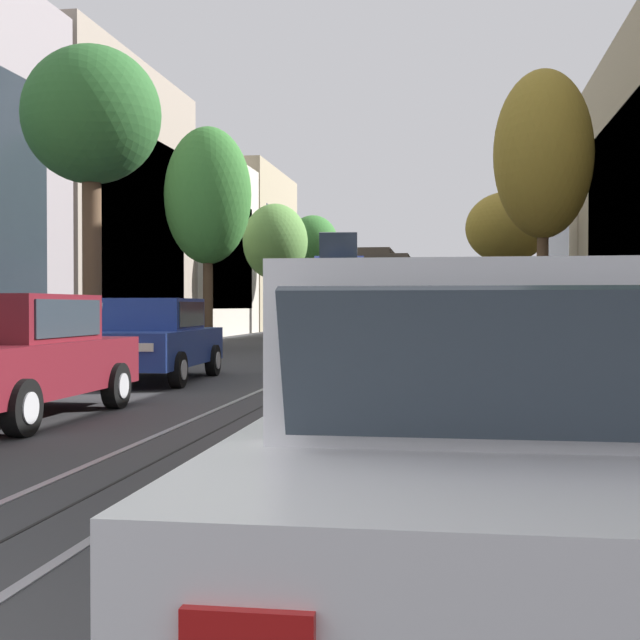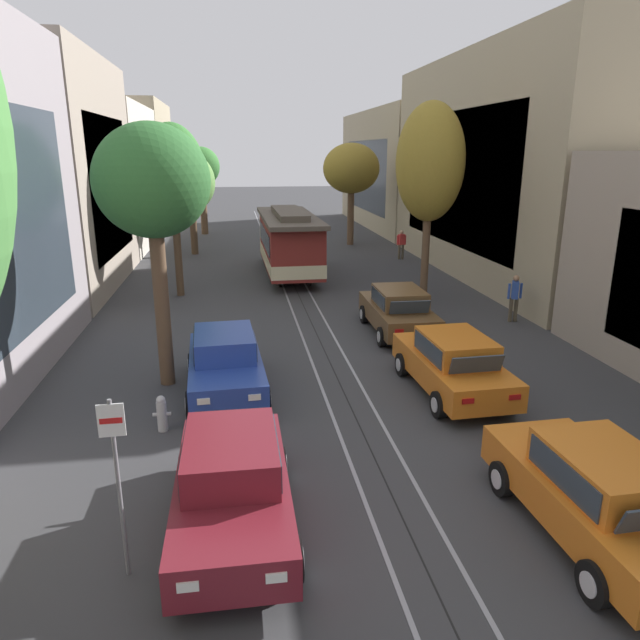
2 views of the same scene
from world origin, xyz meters
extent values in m
plane|color=#38383A|center=(0.00, 23.49, 0.00)|extent=(160.00, 160.00, 0.00)
cube|color=gray|center=(-0.53, 27.36, 0.01)|extent=(0.08, 66.72, 0.01)
cube|color=gray|center=(0.53, 27.36, 0.01)|extent=(0.08, 66.72, 0.01)
cube|color=black|center=(0.00, 27.36, 0.00)|extent=(0.03, 66.72, 0.01)
cube|color=gray|center=(-10.38, 27.36, 4.98)|extent=(4.73, 11.44, 9.97)
cube|color=#2D3842|center=(-8.03, 27.36, 4.49)|extent=(0.04, 8.22, 5.98)
cube|color=beige|center=(-10.14, 39.10, 4.40)|extent=(4.26, 11.44, 8.81)
cube|color=#2D3842|center=(-8.03, 39.10, 3.96)|extent=(0.04, 8.22, 5.28)
cube|color=tan|center=(-10.29, 50.84, 4.92)|extent=(4.56, 11.44, 9.83)
cube|color=#2D3842|center=(-8.03, 50.84, 4.42)|extent=(0.04, 8.22, 5.90)
cube|color=#2D3842|center=(8.03, 27.36, 4.72)|extent=(0.04, 13.70, 6.30)
cube|color=tan|center=(10.34, 46.93, 4.56)|extent=(4.66, 19.27, 9.11)
cube|color=#2D3842|center=(8.03, 46.93, 4.10)|extent=(0.04, 13.70, 5.47)
cube|color=maroon|center=(-2.84, 8.26, 0.65)|extent=(1.80, 4.30, 0.66)
cube|color=maroon|center=(-2.84, 8.41, 1.28)|extent=(1.48, 2.07, 0.60)
cube|color=#2D3842|center=(-2.84, 9.59, 1.26)|extent=(1.30, 0.20, 0.45)
cube|color=#2D3842|center=(-2.09, 8.41, 1.28)|extent=(0.03, 1.81, 0.47)
cube|color=#B21414|center=(-2.28, 10.42, 0.75)|extent=(0.28, 0.04, 0.12)
cube|color=#B21414|center=(-3.40, 10.42, 0.75)|extent=(0.28, 0.04, 0.12)
cylinder|color=black|center=(-1.96, 6.93, 0.32)|extent=(0.20, 0.64, 0.64)
cylinder|color=silver|center=(-1.85, 6.93, 0.32)|extent=(0.02, 0.35, 0.35)
cylinder|color=black|center=(-1.96, 9.59, 0.32)|extent=(0.20, 0.64, 0.64)
cylinder|color=silver|center=(-1.85, 9.59, 0.32)|extent=(0.02, 0.35, 0.35)
cube|color=#233D93|center=(-3.01, 13.92, 0.65)|extent=(2.01, 4.38, 0.66)
cube|color=#233D93|center=(-3.02, 14.07, 1.28)|extent=(1.57, 2.13, 0.60)
cube|color=#2D3842|center=(-2.98, 13.24, 1.26)|extent=(1.34, 0.29, 0.47)
cube|color=#2D3842|center=(-3.07, 15.25, 1.26)|extent=(1.30, 0.26, 0.45)
cube|color=#2D3842|center=(-2.27, 14.11, 1.28)|extent=(0.12, 1.81, 0.47)
cube|color=#2D3842|center=(-3.76, 14.04, 1.28)|extent=(0.12, 1.81, 0.47)
cube|color=white|center=(-2.35, 11.79, 0.75)|extent=(0.28, 0.05, 0.14)
cube|color=#B21414|center=(-2.56, 16.11, 0.75)|extent=(0.28, 0.05, 0.12)
cube|color=white|center=(-3.46, 11.74, 0.75)|extent=(0.28, 0.05, 0.14)
cube|color=#B21414|center=(-3.67, 16.05, 0.75)|extent=(0.28, 0.05, 0.12)
cylinder|color=black|center=(-2.07, 12.63, 0.32)|extent=(0.23, 0.65, 0.64)
cylinder|color=silver|center=(-1.96, 12.64, 0.32)|extent=(0.04, 0.35, 0.35)
cylinder|color=black|center=(-3.82, 12.55, 0.32)|extent=(0.23, 0.65, 0.64)
cylinder|color=silver|center=(-3.93, 12.54, 0.32)|extent=(0.04, 0.35, 0.35)
cylinder|color=black|center=(-2.19, 15.30, 0.32)|extent=(0.23, 0.65, 0.64)
cylinder|color=silver|center=(-2.08, 15.30, 0.32)|extent=(0.04, 0.35, 0.35)
cylinder|color=black|center=(-3.95, 15.21, 0.32)|extent=(0.23, 0.65, 0.64)
cylinder|color=silver|center=(-4.06, 15.21, 0.32)|extent=(0.04, 0.35, 0.35)
cube|color=silver|center=(2.84, 2.00, 0.65)|extent=(1.83, 4.31, 0.66)
cube|color=silver|center=(2.84, 1.85, 1.28)|extent=(1.49, 2.07, 0.60)
cube|color=#2D3842|center=(2.84, 2.69, 1.26)|extent=(1.33, 0.23, 0.47)
cube|color=#2D3842|center=(2.85, 0.67, 1.26)|extent=(1.30, 0.21, 0.45)
cube|color=#2D3842|center=(2.09, 1.84, 1.28)|extent=(0.04, 1.81, 0.47)
cube|color=white|center=(2.27, 4.16, 0.75)|extent=(0.28, 0.04, 0.14)
cube|color=#B21414|center=(2.30, -0.16, 0.75)|extent=(0.28, 0.04, 0.12)
cube|color=white|center=(3.39, 4.16, 0.75)|extent=(0.28, 0.04, 0.14)
cylinder|color=black|center=(1.95, 3.33, 0.32)|extent=(0.20, 0.64, 0.64)
cylinder|color=silver|center=(1.84, 3.33, 0.32)|extent=(0.02, 0.35, 0.35)
cylinder|color=black|center=(3.71, 3.34, 0.32)|extent=(0.20, 0.64, 0.64)
cube|color=orange|center=(2.89, 7.21, 0.65)|extent=(1.95, 4.36, 0.66)
cube|color=orange|center=(2.90, 7.06, 1.28)|extent=(1.55, 2.11, 0.60)
cube|color=#2D3842|center=(2.87, 7.89, 1.26)|extent=(1.34, 0.27, 0.47)
cube|color=#2D3842|center=(2.94, 5.87, 1.26)|extent=(1.30, 0.24, 0.45)
cube|color=#2D3842|center=(2.15, 7.03, 1.28)|extent=(0.09, 1.81, 0.47)
cube|color=#2D3842|center=(3.64, 7.08, 1.28)|extent=(0.09, 1.81, 0.47)
cube|color=white|center=(2.26, 9.35, 0.75)|extent=(0.28, 0.05, 0.14)
cube|color=#B21414|center=(2.41, 5.03, 0.75)|extent=(0.28, 0.05, 0.12)
cube|color=white|center=(3.38, 9.38, 0.75)|extent=(0.28, 0.05, 0.14)
cube|color=#B21414|center=(3.52, 5.07, 0.75)|extent=(0.28, 0.05, 0.12)
cylinder|color=black|center=(1.97, 8.51, 0.32)|extent=(0.22, 0.65, 0.64)
cylinder|color=silver|center=(1.86, 8.50, 0.32)|extent=(0.03, 0.35, 0.35)
cylinder|color=black|center=(3.73, 8.57, 0.32)|extent=(0.22, 0.65, 0.64)
cylinder|color=silver|center=(3.84, 8.57, 0.32)|extent=(0.03, 0.35, 0.35)
cylinder|color=black|center=(2.06, 5.84, 0.32)|extent=(0.22, 0.65, 0.64)
cylinder|color=silver|center=(1.95, 5.84, 0.32)|extent=(0.03, 0.35, 0.35)
cylinder|color=black|center=(3.82, 5.90, 0.32)|extent=(0.22, 0.65, 0.64)
cylinder|color=silver|center=(3.93, 5.91, 0.32)|extent=(0.03, 0.35, 0.35)
cube|color=orange|center=(2.75, 13.08, 0.65)|extent=(1.97, 4.37, 0.66)
cube|color=orange|center=(2.75, 12.93, 1.28)|extent=(1.56, 2.12, 0.60)
cube|color=#2D3842|center=(2.72, 13.77, 1.26)|extent=(1.34, 0.28, 0.47)
cube|color=#2D3842|center=(2.80, 11.75, 1.26)|extent=(1.30, 0.25, 0.45)
cube|color=#2D3842|center=(2.00, 12.90, 1.28)|extent=(0.10, 1.81, 0.47)
cube|color=#2D3842|center=(3.50, 12.96, 1.28)|extent=(0.10, 1.81, 0.47)
cube|color=white|center=(2.10, 15.21, 0.75)|extent=(0.28, 0.05, 0.14)
cube|color=#B21414|center=(2.28, 10.90, 0.75)|extent=(0.28, 0.05, 0.12)
cube|color=white|center=(3.21, 15.26, 0.75)|extent=(0.28, 0.05, 0.14)
cube|color=#B21414|center=(3.39, 10.94, 0.75)|extent=(0.28, 0.05, 0.12)
cylinder|color=black|center=(1.81, 14.37, 0.32)|extent=(0.23, 0.65, 0.64)
cylinder|color=silver|center=(1.70, 14.37, 0.32)|extent=(0.03, 0.35, 0.35)
cylinder|color=black|center=(3.57, 14.45, 0.32)|extent=(0.23, 0.65, 0.64)
cylinder|color=silver|center=(3.68, 14.45, 0.32)|extent=(0.03, 0.35, 0.35)
cylinder|color=black|center=(1.92, 11.71, 0.32)|extent=(0.23, 0.65, 0.64)
cylinder|color=silver|center=(1.81, 11.71, 0.32)|extent=(0.03, 0.35, 0.35)
cylinder|color=black|center=(3.68, 11.78, 0.32)|extent=(0.23, 0.65, 0.64)
cylinder|color=silver|center=(3.79, 11.79, 0.32)|extent=(0.03, 0.35, 0.35)
cube|color=brown|center=(2.77, 18.21, 0.65)|extent=(1.83, 4.31, 0.66)
cube|color=brown|center=(2.77, 18.06, 1.28)|extent=(1.49, 2.07, 0.60)
cube|color=#2D3842|center=(2.77, 18.90, 1.26)|extent=(1.33, 0.23, 0.47)
cube|color=#2D3842|center=(2.76, 16.88, 1.26)|extent=(1.30, 0.21, 0.45)
cube|color=#2D3842|center=(2.02, 18.07, 1.28)|extent=(0.04, 1.81, 0.47)
cube|color=#2D3842|center=(3.52, 18.06, 1.28)|extent=(0.04, 1.81, 0.47)
cube|color=white|center=(2.22, 20.38, 0.75)|extent=(0.28, 0.04, 0.14)
cube|color=#B21414|center=(2.20, 16.06, 0.75)|extent=(0.28, 0.04, 0.12)
cube|color=white|center=(3.34, 20.37, 0.75)|extent=(0.28, 0.04, 0.14)
cube|color=#B21414|center=(3.31, 16.05, 0.75)|extent=(0.28, 0.04, 0.12)
cylinder|color=black|center=(1.90, 19.55, 0.32)|extent=(0.20, 0.64, 0.64)
cylinder|color=silver|center=(1.79, 19.55, 0.32)|extent=(0.02, 0.35, 0.35)
cylinder|color=black|center=(3.66, 19.54, 0.32)|extent=(0.20, 0.64, 0.64)
cylinder|color=silver|center=(3.77, 19.54, 0.32)|extent=(0.02, 0.35, 0.35)
cylinder|color=black|center=(1.88, 16.89, 0.32)|extent=(0.20, 0.64, 0.64)
cylinder|color=silver|center=(1.77, 16.89, 0.32)|extent=(0.02, 0.35, 0.35)
cylinder|color=black|center=(3.64, 16.88, 0.32)|extent=(0.20, 0.64, 0.64)
cylinder|color=silver|center=(3.75, 16.87, 0.32)|extent=(0.02, 0.35, 0.35)
cylinder|color=brown|center=(-4.58, 14.77, 2.31)|extent=(0.39, 0.39, 4.62)
ellipsoid|color=#2D662D|center=(-4.58, 14.77, 5.31)|extent=(2.84, 2.53, 2.79)
cylinder|color=#4C3826|center=(-5.06, 24.76, 1.93)|extent=(0.31, 0.31, 3.87)
ellipsoid|color=#387A33|center=(-5.06, 24.76, 4.96)|extent=(2.80, 2.27, 4.37)
cylinder|color=#4C3826|center=(-5.08, 35.28, 1.72)|extent=(0.42, 0.42, 3.43)
ellipsoid|color=#609947|center=(-5.08, 35.28, 4.26)|extent=(2.84, 3.08, 3.33)
cylinder|color=brown|center=(-4.86, 44.10, 2.12)|extent=(0.50, 0.50, 4.24)
ellipsoid|color=#387A33|center=(-4.86, 44.10, 4.94)|extent=(2.67, 2.73, 2.80)
cylinder|color=brown|center=(5.08, 22.43, 2.22)|extent=(0.31, 0.31, 4.44)
ellipsoid|color=olive|center=(5.08, 22.43, 5.59)|extent=(2.69, 2.89, 4.61)
cylinder|color=brown|center=(4.99, 37.53, 2.07)|extent=(0.43, 0.43, 4.15)
ellipsoid|color=olive|center=(4.99, 37.53, 4.94)|extent=(3.66, 3.46, 3.18)
cube|color=maroon|center=(0.00, 27.90, 1.65)|extent=(2.50, 7.53, 2.30)
cube|color=beige|center=(0.00, 27.90, 0.95)|extent=(2.54, 7.57, 0.60)
cube|color=#4C4238|center=(-0.06, 32.20, 0.55)|extent=(2.41, 1.13, 0.10)
cylinder|color=beige|center=(-1.18, 32.63, 1.65)|extent=(0.08, 0.08, 2.30)
cylinder|color=beige|center=(1.06, 32.66, 1.65)|extent=(0.08, 0.08, 2.30)
cube|color=#4C4238|center=(0.00, 28.20, 2.90)|extent=(2.68, 9.13, 0.20)
cube|color=#4C4238|center=(0.00, 27.90, 3.14)|extent=(1.39, 5.64, 0.28)
cube|color=#2D3842|center=(-1.22, 27.88, 2.00)|extent=(0.11, 6.37, 0.90)
cube|color=#2D3842|center=(1.22, 27.91, 2.00)|extent=(0.11, 6.37, 0.90)
cube|color=beige|center=(-0.06, 32.73, 2.82)|extent=(1.44, 0.08, 0.28)
cube|color=black|center=(-0.06, 32.77, 1.40)|extent=(0.44, 0.04, 0.32)
cylinder|color=#332D28|center=(-0.73, 29.95, 0.35)|extent=(0.13, 0.70, 0.70)
cylinder|color=#332D28|center=(0.67, 29.97, 0.35)|extent=(0.13, 0.70, 0.70)
cylinder|color=#332D28|center=(-0.67, 25.82, 0.35)|extent=(0.13, 0.70, 0.70)
cylinder|color=#332D28|center=(0.73, 25.84, 0.35)|extent=(0.13, 0.70, 0.70)
cylinder|color=black|center=(2.04, 2.89, 0.30)|extent=(0.44, 0.58, 0.60)
cylinder|color=black|center=(1.95, 4.01, 1.14)|extent=(0.39, 0.54, 0.57)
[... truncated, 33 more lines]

